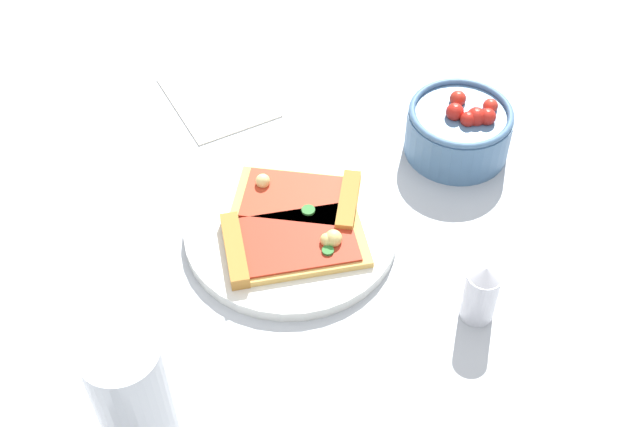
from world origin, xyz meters
TOP-DOWN VIEW (x-y plane):
  - ground_plane at (0.00, 0.00)m, footprint 2.40×2.40m
  - plate at (-0.01, -0.01)m, footprint 0.24×0.24m
  - pizza_slice_near at (0.02, -0.04)m, footprint 0.14×0.16m
  - pizza_slice_far at (-0.03, -0.00)m, footprint 0.12×0.16m
  - salad_bowl at (0.06, -0.25)m, footprint 0.13×0.13m
  - soda_glass at (-0.19, 0.19)m, footprint 0.07×0.07m
  - paper_napkin at (0.25, 0.01)m, footprint 0.17×0.14m
  - pepper_shaker at (-0.17, -0.16)m, footprint 0.04×0.04m

SIDE VIEW (x-z plane):
  - ground_plane at x=0.00m, z-range 0.00..0.00m
  - paper_napkin at x=0.25m, z-range 0.00..0.00m
  - plate at x=-0.01m, z-range 0.00..0.01m
  - pizza_slice_near at x=0.02m, z-range 0.01..0.03m
  - pizza_slice_far at x=-0.03m, z-range 0.01..0.03m
  - salad_bowl at x=0.06m, z-range 0.00..0.07m
  - pepper_shaker at x=-0.17m, z-range 0.00..0.08m
  - soda_glass at x=-0.19m, z-range 0.00..0.13m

